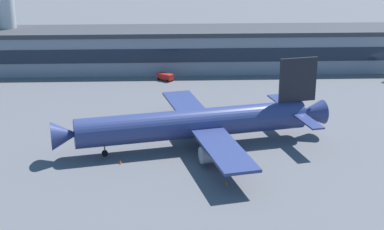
# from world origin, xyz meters

# --- Properties ---
(ground_plane) EXTENTS (600.00, 600.00, 0.00)m
(ground_plane) POSITION_xyz_m (0.00, 0.00, 0.00)
(ground_plane) COLOR #56565B
(terminal_building) EXTENTS (187.89, 15.40, 11.49)m
(terminal_building) POSITION_xyz_m (0.00, 56.21, 5.77)
(terminal_building) COLOR gray
(terminal_building) RESTS_ON ground_plane
(airliner) EXTENTS (51.64, 44.31, 15.83)m
(airliner) POSITION_xyz_m (-11.27, -2.26, 4.69)
(airliner) COLOR navy
(airliner) RESTS_ON ground_plane
(follow_me_car) EXTENTS (4.62, 4.25, 1.85)m
(follow_me_car) POSITION_xyz_m (-17.29, 44.48, 1.09)
(follow_me_car) COLOR red
(follow_me_car) RESTS_ON ground_plane
(traffic_cone_0) EXTENTS (0.46, 0.46, 0.58)m
(traffic_cone_0) POSITION_xyz_m (-2.71, -8.51, 0.29)
(traffic_cone_0) COLOR #F2590C
(traffic_cone_0) RESTS_ON ground_plane
(traffic_cone_1) EXTENTS (0.54, 0.54, 0.68)m
(traffic_cone_1) POSITION_xyz_m (-25.09, -9.61, 0.34)
(traffic_cone_1) COLOR #F2590C
(traffic_cone_1) RESTS_ON ground_plane
(traffic_cone_2) EXTENTS (0.45, 0.45, 0.56)m
(traffic_cone_2) POSITION_xyz_m (-5.37, -13.52, 0.28)
(traffic_cone_2) COLOR #F2590C
(traffic_cone_2) RESTS_ON ground_plane
(traffic_cone_3) EXTENTS (0.46, 0.46, 0.57)m
(traffic_cone_3) POSITION_xyz_m (-7.43, -18.74, 0.29)
(traffic_cone_3) COLOR #F2590C
(traffic_cone_3) RESTS_ON ground_plane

